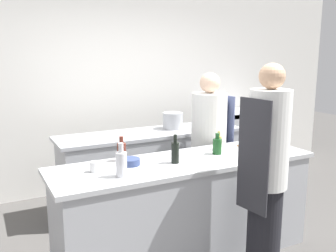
{
  "coord_description": "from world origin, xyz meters",
  "views": [
    {
      "loc": [
        -1.63,
        -2.8,
        1.88
      ],
      "look_at": [
        0.0,
        0.35,
        1.18
      ],
      "focal_mm": 40.0,
      "sensor_mm": 36.0,
      "label": 1
    }
  ],
  "objects_px": {
    "bottle_cooking_oil": "(219,142)",
    "bowl_prep_small": "(130,162)",
    "bowl_mixing_large": "(257,152)",
    "bottle_vinegar": "(121,163)",
    "chef_at_stove": "(209,148)",
    "bottle_sauce": "(175,152)",
    "cup": "(95,167)",
    "bottle_wine": "(217,146)",
    "stockpot": "(173,121)",
    "chef_at_prep_near": "(266,176)",
    "bottle_olive_oil": "(122,151)",
    "oven_range": "(236,142)"
  },
  "relations": [
    {
      "from": "chef_at_stove",
      "to": "bottle_vinegar",
      "type": "relative_size",
      "value": 6.17
    },
    {
      "from": "bottle_vinegar",
      "to": "bottle_sauce",
      "type": "xyz_separation_m",
      "value": [
        0.54,
        0.13,
        -0.01
      ]
    },
    {
      "from": "oven_range",
      "to": "cup",
      "type": "bearing_deg",
      "value": -148.02
    },
    {
      "from": "cup",
      "to": "stockpot",
      "type": "xyz_separation_m",
      "value": [
        1.37,
        1.24,
        0.06
      ]
    },
    {
      "from": "bottle_olive_oil",
      "to": "bottle_sauce",
      "type": "relative_size",
      "value": 0.87
    },
    {
      "from": "chef_at_prep_near",
      "to": "cup",
      "type": "xyz_separation_m",
      "value": [
        -1.19,
        0.7,
        0.06
      ]
    },
    {
      "from": "chef_at_prep_near",
      "to": "bottle_olive_oil",
      "type": "xyz_separation_m",
      "value": [
        -0.88,
        0.89,
        0.1
      ]
    },
    {
      "from": "bottle_wine",
      "to": "stockpot",
      "type": "height_order",
      "value": "stockpot"
    },
    {
      "from": "bottle_wine",
      "to": "bowl_prep_small",
      "type": "distance_m",
      "value": 0.87
    },
    {
      "from": "chef_at_stove",
      "to": "stockpot",
      "type": "relative_size",
      "value": 6.6
    },
    {
      "from": "bottle_olive_oil",
      "to": "stockpot",
      "type": "relative_size",
      "value": 0.88
    },
    {
      "from": "oven_range",
      "to": "bottle_vinegar",
      "type": "distance_m",
      "value": 3.3
    },
    {
      "from": "chef_at_stove",
      "to": "bottle_wine",
      "type": "distance_m",
      "value": 0.66
    },
    {
      "from": "chef_at_stove",
      "to": "cup",
      "type": "relative_size",
      "value": 19.23
    },
    {
      "from": "bottle_wine",
      "to": "bottle_cooking_oil",
      "type": "distance_m",
      "value": 0.16
    },
    {
      "from": "bottle_cooking_oil",
      "to": "bowl_prep_small",
      "type": "distance_m",
      "value": 0.97
    },
    {
      "from": "chef_at_stove",
      "to": "bottle_cooking_oil",
      "type": "height_order",
      "value": "chef_at_stove"
    },
    {
      "from": "chef_at_prep_near",
      "to": "chef_at_stove",
      "type": "xyz_separation_m",
      "value": [
        0.29,
        1.26,
        -0.09
      ]
    },
    {
      "from": "oven_range",
      "to": "bowl_mixing_large",
      "type": "distance_m",
      "value": 2.35
    },
    {
      "from": "bottle_olive_oil",
      "to": "cup",
      "type": "relative_size",
      "value": 2.57
    },
    {
      "from": "bottle_cooking_oil",
      "to": "bottle_sauce",
      "type": "xyz_separation_m",
      "value": [
        -0.6,
        -0.19,
        0.03
      ]
    },
    {
      "from": "bowl_mixing_large",
      "to": "bowl_prep_small",
      "type": "relative_size",
      "value": 1.11
    },
    {
      "from": "bottle_olive_oil",
      "to": "bottle_cooking_oil",
      "type": "height_order",
      "value": "bottle_olive_oil"
    },
    {
      "from": "chef_at_prep_near",
      "to": "bottle_sauce",
      "type": "distance_m",
      "value": 0.79
    },
    {
      "from": "chef_at_prep_near",
      "to": "bottle_olive_oil",
      "type": "distance_m",
      "value": 1.26
    },
    {
      "from": "bottle_vinegar",
      "to": "bottle_cooking_oil",
      "type": "bearing_deg",
      "value": 15.9
    },
    {
      "from": "bottle_wine",
      "to": "cup",
      "type": "xyz_separation_m",
      "value": [
        -1.19,
        0.01,
        -0.04
      ]
    },
    {
      "from": "bowl_prep_small",
      "to": "cup",
      "type": "relative_size",
      "value": 2.04
    },
    {
      "from": "bowl_mixing_large",
      "to": "stockpot",
      "type": "height_order",
      "value": "stockpot"
    },
    {
      "from": "bottle_cooking_oil",
      "to": "bottle_vinegar",
      "type": "bearing_deg",
      "value": -164.1
    },
    {
      "from": "bowl_prep_small",
      "to": "bottle_cooking_oil",
      "type": "bearing_deg",
      "value": 4.05
    },
    {
      "from": "chef_at_stove",
      "to": "stockpot",
      "type": "distance_m",
      "value": 0.71
    },
    {
      "from": "bottle_sauce",
      "to": "bowl_prep_small",
      "type": "distance_m",
      "value": 0.4
    },
    {
      "from": "chef_at_prep_near",
      "to": "bottle_wine",
      "type": "distance_m",
      "value": 0.69
    },
    {
      "from": "bottle_wine",
      "to": "cup",
      "type": "relative_size",
      "value": 2.34
    },
    {
      "from": "bottle_sauce",
      "to": "bowl_prep_small",
      "type": "relative_size",
      "value": 1.44
    },
    {
      "from": "bottle_cooking_oil",
      "to": "cup",
      "type": "height_order",
      "value": "bottle_cooking_oil"
    },
    {
      "from": "chef_at_prep_near",
      "to": "bottle_vinegar",
      "type": "bearing_deg",
      "value": 57.48
    },
    {
      "from": "bottle_sauce",
      "to": "chef_at_stove",
      "type": "bearing_deg",
      "value": 39.51
    },
    {
      "from": "bottle_olive_oil",
      "to": "bowl_prep_small",
      "type": "bearing_deg",
      "value": -83.03
    },
    {
      "from": "bottle_wine",
      "to": "oven_range",
      "type": "bearing_deg",
      "value": 47.69
    },
    {
      "from": "bottle_olive_oil",
      "to": "bottle_vinegar",
      "type": "height_order",
      "value": "bottle_vinegar"
    },
    {
      "from": "bottle_vinegar",
      "to": "bowl_mixing_large",
      "type": "height_order",
      "value": "bottle_vinegar"
    },
    {
      "from": "chef_at_stove",
      "to": "bottle_cooking_oil",
      "type": "distance_m",
      "value": 0.51
    },
    {
      "from": "chef_at_stove",
      "to": "chef_at_prep_near",
      "type": "bearing_deg",
      "value": -21.65
    },
    {
      "from": "bottle_vinegar",
      "to": "chef_at_stove",
      "type": "bearing_deg",
      "value": 30.25
    },
    {
      "from": "bowl_mixing_large",
      "to": "stockpot",
      "type": "xyz_separation_m",
      "value": [
        -0.13,
        1.44,
        0.07
      ]
    },
    {
      "from": "bottle_cooking_oil",
      "to": "bowl_prep_small",
      "type": "relative_size",
      "value": 1.07
    },
    {
      "from": "chef_at_stove",
      "to": "cup",
      "type": "bearing_deg",
      "value": -77.92
    },
    {
      "from": "bottle_wine",
      "to": "bottle_cooking_oil",
      "type": "relative_size",
      "value": 1.08
    }
  ]
}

